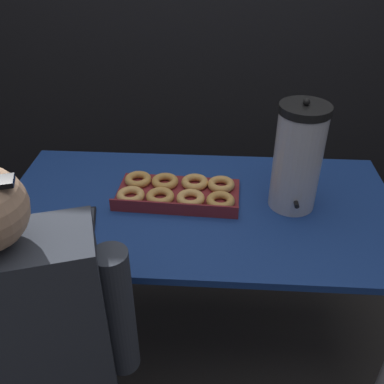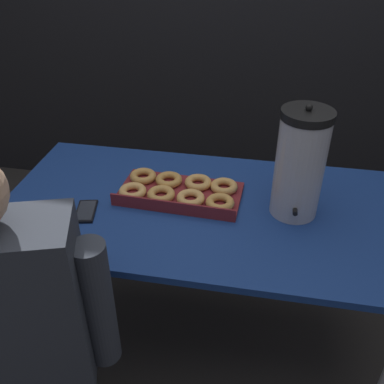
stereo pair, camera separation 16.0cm
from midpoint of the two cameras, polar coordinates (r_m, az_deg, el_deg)
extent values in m
plane|color=#2D2B28|center=(2.13, -1.54, -17.50)|extent=(12.00, 12.00, 0.00)
cube|color=navy|center=(1.64, -1.91, -2.27)|extent=(1.51, 0.79, 0.03)
cylinder|color=#ADADB2|center=(1.85, -26.36, -16.62)|extent=(0.03, 0.03, 0.68)
cylinder|color=#ADADB2|center=(2.29, -18.94, -3.48)|extent=(0.03, 0.03, 0.68)
cylinder|color=#ADADB2|center=(2.20, 17.92, -4.89)|extent=(0.03, 0.03, 0.68)
cube|color=maroon|center=(1.68, -4.61, -0.42)|extent=(0.49, 0.27, 0.02)
cube|color=maroon|center=(1.57, -5.42, -2.12)|extent=(0.48, 0.03, 0.04)
torus|color=#E7AF62|center=(1.66, -10.92, -0.53)|extent=(0.12, 0.12, 0.03)
torus|color=tan|center=(1.64, -7.06, -0.69)|extent=(0.12, 0.12, 0.03)
torus|color=#E6AD61|center=(1.62, -3.03, -0.96)|extent=(0.14, 0.14, 0.03)
torus|color=tan|center=(1.60, 0.98, -1.26)|extent=(0.14, 0.14, 0.03)
torus|color=tan|center=(1.75, -9.81, 1.58)|extent=(0.15, 0.15, 0.03)
torus|color=#CE9649|center=(1.73, -6.28, 1.33)|extent=(0.13, 0.13, 0.03)
torus|color=#DDA559|center=(1.71, -2.31, 1.23)|extent=(0.14, 0.14, 0.03)
torus|color=#DBA357|center=(1.70, 1.21, 0.94)|extent=(0.15, 0.15, 0.03)
cylinder|color=#B7B7BC|center=(1.57, 11.03, 3.93)|extent=(0.17, 0.17, 0.38)
cylinder|color=black|center=(1.48, 11.88, 10.71)|extent=(0.18, 0.18, 0.03)
sphere|color=black|center=(1.47, 11.99, 11.58)|extent=(0.02, 0.02, 0.02)
cylinder|color=black|center=(1.56, 10.89, -1.57)|extent=(0.02, 0.04, 0.02)
cube|color=black|center=(1.62, -16.77, -3.58)|extent=(0.10, 0.15, 0.01)
cube|color=#2D333D|center=(1.62, -16.80, -3.42)|extent=(0.08, 0.13, 0.00)
cube|color=#333842|center=(1.30, -25.25, -15.88)|extent=(0.48, 0.33, 0.56)
cylinder|color=#333842|center=(1.28, -13.60, -15.61)|extent=(0.10, 0.10, 0.45)
camera|label=1|loc=(0.08, -92.86, -1.93)|focal=40.00mm
camera|label=2|loc=(0.08, 87.14, 1.93)|focal=40.00mm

